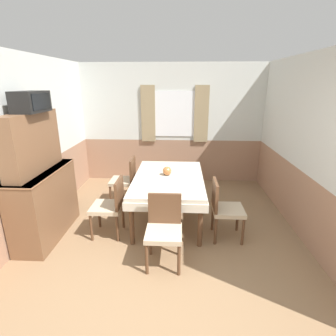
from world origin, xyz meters
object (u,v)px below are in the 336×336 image
chair_left_near (111,204)px  chair_right_near (224,207)px  vase (167,171)px  chair_left_far (126,179)px  tv (31,102)px  sideboard (42,187)px  dining_table (169,183)px  chair_head_near (164,227)px

chair_left_near → chair_right_near: same height
vase → chair_right_near: bearing=-36.2°
chair_left_far → vase: size_ratio=6.08×
tv → vase: tv is taller
chair_left_far → sideboard: 1.52m
sideboard → chair_right_near: bearing=1.6°
vase → dining_table: bearing=-71.1°
chair_head_near → sideboard: bearing=-16.3°
sideboard → tv: tv is taller
chair_head_near → sideboard: size_ratio=0.48×
chair_right_near → sideboard: 2.62m
sideboard → chair_head_near: bearing=-16.3°
chair_left_near → chair_left_far: (0.00, 1.08, 0.00)m
dining_table → chair_left_near: (-0.82, -0.54, -0.15)m
chair_left_far → sideboard: sideboard is taller
chair_left_near → vase: size_ratio=6.08×
dining_table → tv: tv is taller
dining_table → chair_left_near: 0.99m
chair_left_near → chair_left_far: size_ratio=1.00×
dining_table → sideboard: 1.89m
chair_head_near → tv: bearing=-17.2°
dining_table → vase: (-0.03, 0.08, 0.17)m
dining_table → chair_left_far: size_ratio=2.00×
chair_head_near → chair_right_near: 1.01m
chair_head_near → dining_table: bearing=-90.0°
chair_left_far → vase: vase is taller
chair_left_near → chair_right_near: bearing=-90.0°
dining_table → chair_right_near: 0.99m
chair_head_near → vase: 1.26m
sideboard → dining_table: bearing=18.9°
chair_left_near → chair_right_near: size_ratio=1.00×
chair_left_far → sideboard: size_ratio=0.48×
tv → vase: 2.17m
dining_table → chair_left_far: chair_left_far is taller
chair_head_near → sideboard: sideboard is taller
chair_left_far → tv: 2.07m
chair_head_near → chair_left_near: bearing=-35.9°
chair_left_near → tv: size_ratio=1.63×
chair_right_near → sideboard: bearing=-88.4°
chair_right_near → vase: vase is taller
chair_left_far → dining_table: bearing=-123.3°
chair_head_near → chair_left_near: 1.01m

